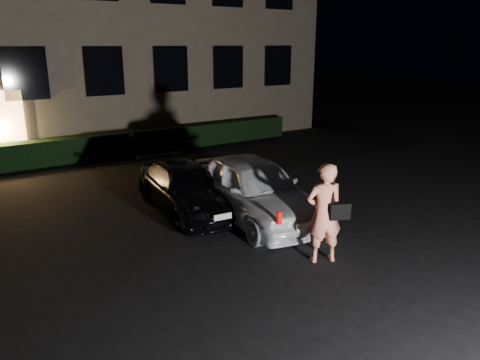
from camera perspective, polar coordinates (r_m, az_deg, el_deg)
ground at (r=8.87m, az=7.95°, el=-10.28°), size 80.00×80.00×0.00m
hedge at (r=17.59m, az=-15.14°, el=4.19°), size 15.00×0.70×0.85m
sedan at (r=11.45m, az=-6.57°, el=-1.02°), size 1.88×3.99×1.11m
hatch at (r=10.80m, az=1.68°, el=-1.04°), size 2.11×4.41×1.45m
man at (r=8.74m, az=10.26°, el=-3.97°), size 0.81×0.69×1.91m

